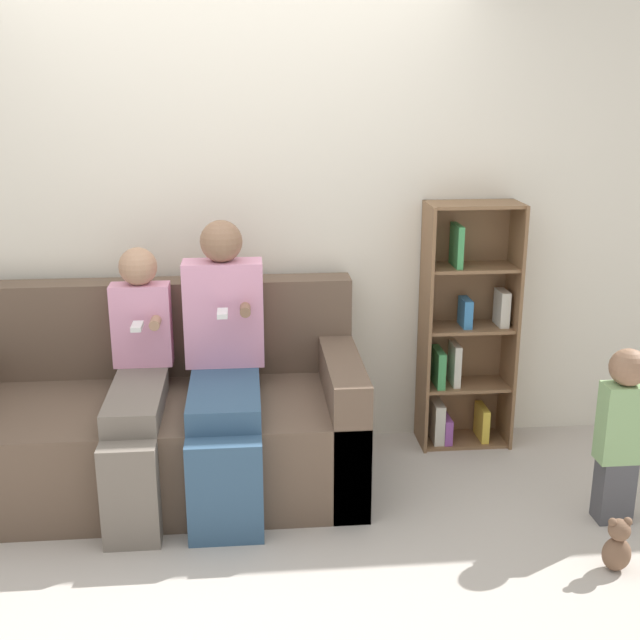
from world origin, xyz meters
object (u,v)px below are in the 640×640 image
(bookshelf, at_px, (464,336))
(teddy_bear, at_px, (617,546))
(child_seated, at_px, (137,382))
(couch, at_px, (155,423))
(adult_seated, at_px, (224,362))
(toddler_standing, at_px, (621,430))

(bookshelf, height_order, teddy_bear, bookshelf)
(child_seated, xyz_separation_m, bookshelf, (1.71, 0.50, 0.02))
(couch, xyz_separation_m, child_seated, (-0.05, -0.15, 0.28))
(adult_seated, relative_size, bookshelf, 0.97)
(couch, xyz_separation_m, adult_seated, (0.36, -0.11, 0.35))
(child_seated, height_order, toddler_standing, child_seated)
(adult_seated, height_order, child_seated, adult_seated)
(bookshelf, xyz_separation_m, teddy_bear, (0.33, -1.31, -0.51))
(couch, distance_m, bookshelf, 1.73)
(child_seated, xyz_separation_m, toddler_standing, (2.20, -0.42, -0.15))
(child_seated, distance_m, teddy_bear, 2.25)
(couch, relative_size, toddler_standing, 2.42)
(toddler_standing, bearing_deg, couch, 165.26)
(toddler_standing, height_order, teddy_bear, toddler_standing)
(couch, relative_size, child_seated, 1.72)
(toddler_standing, xyz_separation_m, bookshelf, (-0.49, 0.92, 0.16))
(adult_seated, bearing_deg, teddy_bear, -27.31)
(teddy_bear, bearing_deg, adult_seated, 152.69)
(bookshelf, bearing_deg, teddy_bear, -75.83)
(couch, xyz_separation_m, toddler_standing, (2.15, -0.57, 0.13))
(bookshelf, bearing_deg, couch, -167.96)
(child_seated, bearing_deg, bookshelf, 16.37)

